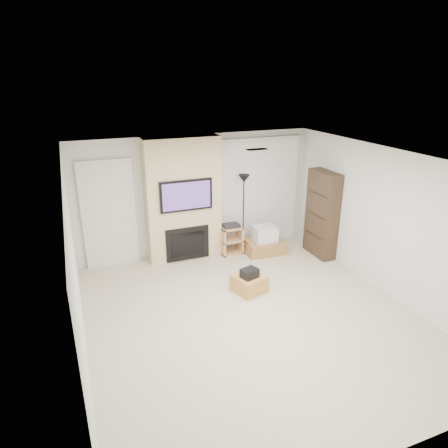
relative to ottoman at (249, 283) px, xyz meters
name	(u,v)px	position (x,y,z in m)	size (l,w,h in m)	color
floor	(252,316)	(-0.29, -0.74, -0.15)	(5.00, 5.50, 0.00)	beige
ceiling	(256,161)	(-0.29, -0.74, 2.35)	(5.00, 5.50, 0.00)	white
wall_back	(197,195)	(-0.29, 2.01, 1.10)	(5.00, 2.50, 0.00)	silver
wall_front	(388,361)	(-0.29, -3.49, 1.10)	(5.00, 2.50, 0.00)	silver
wall_left	(75,273)	(-2.79, -0.74, 1.10)	(5.50, 2.50, 0.00)	silver
wall_right	(387,223)	(2.21, -0.74, 1.10)	(5.50, 2.50, 0.00)	silver
hvac_vent	(257,149)	(0.11, 0.06, 2.35)	(0.35, 0.18, 0.01)	silver
ottoman	(249,283)	(0.00, 0.00, 0.00)	(0.50, 0.50, 0.30)	#C2883E
black_bag	(250,273)	(-0.02, -0.05, 0.23)	(0.28, 0.22, 0.16)	black
fireplace_wall	(183,200)	(-0.64, 1.80, 1.09)	(1.50, 0.47, 2.50)	#D4BE8B
entry_door	(109,215)	(-2.09, 1.98, 0.90)	(1.02, 0.11, 2.14)	silver
vertical_blinds	(258,188)	(1.11, 1.96, 1.12)	(1.98, 0.10, 2.37)	silver
floor_lamp	(244,191)	(0.63, 1.69, 1.17)	(0.25, 0.25, 1.67)	black
av_stand	(231,238)	(0.32, 1.62, 0.20)	(0.45, 0.38, 0.66)	tan
box_stack	(264,242)	(1.01, 1.41, 0.07)	(0.89, 0.69, 0.58)	#A7743F
bookshelf	(322,214)	(2.05, 0.87, 0.75)	(0.30, 0.80, 1.80)	#2F2216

